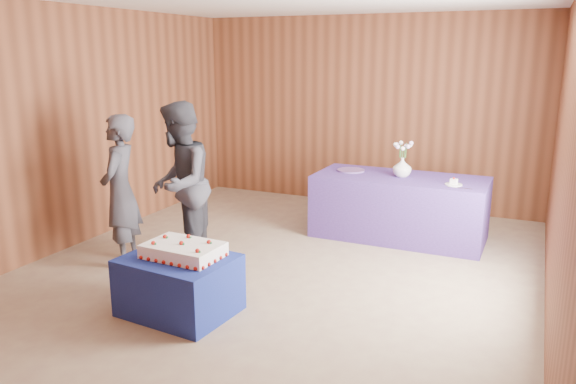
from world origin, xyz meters
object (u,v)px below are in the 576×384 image
Objects in this scene: cake_table at (179,285)px; guest_right at (180,184)px; guest_left at (120,191)px; vase at (402,167)px; sheet_cake at (183,250)px; serving_table at (399,207)px.

guest_right is at bearing 128.63° from cake_table.
cake_table is at bearing 37.28° from guest_left.
vase is at bearing 110.67° from guest_right.
cake_table is 1.31× the size of sheet_cake.
serving_table is 1.18× the size of guest_right.
guest_left is at bearing -139.31° from serving_table.
vase is 0.14× the size of guest_left.
cake_table is at bearing -132.02° from sheet_cake.
cake_table is 0.53× the size of guest_right.
vase is (1.24, 2.79, 0.61)m from cake_table.
guest_left is at bearing -80.39° from guest_right.
serving_table is at bearing 110.68° from guest_right.
sheet_cake is at bearing -113.09° from serving_table.
cake_table is 0.45× the size of serving_table.
guest_right reaches higher than vase.
serving_table is (1.24, 2.78, 0.12)m from cake_table.
sheet_cake is (0.03, 0.04, 0.31)m from cake_table.
sheet_cake is 3.01× the size of vase.
sheet_cake is at bearing 39.22° from guest_left.
guest_left is (-2.44, -2.06, 0.41)m from serving_table.
guest_left is at bearing -139.84° from vase.
guest_right is at bearing 99.59° from guest_left.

